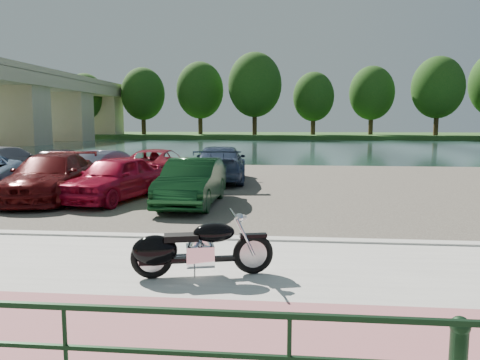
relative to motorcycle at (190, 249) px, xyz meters
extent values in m
plane|color=#595447|center=(-0.41, 0.54, -0.56)|extent=(200.00, 200.00, 0.00)
cube|color=#B2AFA7|center=(-0.41, -0.46, -0.51)|extent=(60.00, 6.00, 0.10)
cube|color=#A85F64|center=(-0.41, -1.96, -0.46)|extent=(60.00, 2.00, 0.01)
cube|color=#B2AFA7|center=(-0.41, 2.54, -0.49)|extent=(60.00, 0.30, 0.14)
cube|color=#3E3932|center=(-0.41, 11.54, -0.54)|extent=(60.00, 18.00, 0.04)
cube|color=#172B27|center=(-0.41, 40.54, -0.56)|extent=(120.00, 40.00, 0.00)
cube|color=#244719|center=(-0.41, 72.54, -0.26)|extent=(120.00, 24.00, 0.60)
cube|color=tan|center=(-28.41, 40.54, 6.64)|extent=(7.00, 56.00, 1.40)
cube|color=tan|center=(-28.41, 40.54, 7.64)|extent=(7.00, 56.00, 0.70)
cube|color=tan|center=(-28.41, 42.54, 3.04)|extent=(6.00, 4.00, 7.20)
cube|color=tan|center=(-28.41, 54.54, 3.04)|extent=(6.00, 4.00, 7.20)
cube|color=tan|center=(-28.41, 66.54, 3.04)|extent=(6.00, 4.00, 7.20)
cylinder|color=black|center=(-0.41, -3.46, -0.01)|extent=(0.04, 0.04, 0.90)
cube|color=black|center=(-0.41, -3.46, 0.42)|extent=(24.00, 0.05, 0.05)
cube|color=black|center=(-0.41, -3.46, 0.04)|extent=(24.00, 0.04, 0.04)
sphere|color=black|center=(3.09, -3.16, 0.26)|extent=(0.18, 0.18, 0.18)
cylinder|color=#342513|center=(-30.41, 65.14, 2.29)|extent=(0.70, 0.70, 4.50)
ellipsoid|color=#153C10|center=(-30.41, 65.14, 5.89)|extent=(6.30, 6.30, 7.56)
cylinder|color=#342513|center=(-21.41, 66.54, 2.51)|extent=(0.70, 0.70, 4.95)
ellipsoid|color=#153C10|center=(-21.41, 66.54, 6.47)|extent=(6.93, 6.93, 8.32)
cylinder|color=#342513|center=(-12.41, 67.94, 2.74)|extent=(0.70, 0.70, 5.40)
ellipsoid|color=#153C10|center=(-12.41, 67.94, 7.06)|extent=(7.56, 7.56, 9.07)
cylinder|color=#342513|center=(-3.41, 65.14, 2.96)|extent=(0.70, 0.70, 5.85)
ellipsoid|color=#153C10|center=(-3.41, 65.14, 7.64)|extent=(8.19, 8.19, 9.83)
cylinder|color=#342513|center=(5.59, 66.54, 2.29)|extent=(0.70, 0.70, 4.50)
ellipsoid|color=#153C10|center=(5.59, 66.54, 5.89)|extent=(6.30, 6.30, 7.56)
cylinder|color=#342513|center=(14.59, 67.94, 2.51)|extent=(0.70, 0.70, 4.95)
ellipsoid|color=#153C10|center=(14.59, 67.94, 6.47)|extent=(6.93, 6.93, 8.32)
cylinder|color=#342513|center=(23.59, 65.14, 2.74)|extent=(0.70, 0.70, 5.40)
ellipsoid|color=#153C10|center=(23.59, 65.14, 7.06)|extent=(7.56, 7.56, 9.07)
torus|color=black|center=(1.01, 0.25, -0.12)|extent=(0.69, 0.28, 0.68)
torus|color=black|center=(-0.59, -0.15, -0.12)|extent=(0.69, 0.28, 0.68)
cylinder|color=#B2B2B7|center=(1.01, 0.25, -0.12)|extent=(0.46, 0.17, 0.46)
cylinder|color=#B2B2B7|center=(-0.59, -0.15, -0.12)|extent=(0.46, 0.17, 0.46)
cylinder|color=silver|center=(0.90, 0.12, 0.18)|extent=(0.33, 0.13, 0.63)
cylinder|color=silver|center=(0.85, 0.31, 0.18)|extent=(0.33, 0.13, 0.63)
cylinder|color=silver|center=(0.69, 0.17, 0.57)|extent=(0.22, 0.74, 0.04)
sphere|color=silver|center=(0.79, 0.19, 0.49)|extent=(0.19, 0.19, 0.16)
sphere|color=silver|center=(0.86, 0.21, 0.49)|extent=(0.13, 0.13, 0.11)
cube|color=black|center=(1.01, 0.25, 0.19)|extent=(0.47, 0.24, 0.06)
cube|color=black|center=(0.21, 0.05, -0.18)|extent=(1.19, 0.39, 0.08)
cube|color=silver|center=(0.17, 0.04, -0.11)|extent=(0.51, 0.42, 0.34)
cylinder|color=silver|center=(0.26, 0.06, 0.09)|extent=(0.28, 0.23, 0.27)
cylinder|color=silver|center=(0.07, 0.01, 0.09)|extent=(0.28, 0.23, 0.27)
ellipsoid|color=black|center=(0.39, 0.09, 0.26)|extent=(0.75, 0.51, 0.32)
cube|color=black|center=(-0.13, -0.04, 0.20)|extent=(0.60, 0.40, 0.10)
ellipsoid|color=black|center=(-0.54, -0.14, 0.00)|extent=(0.79, 0.50, 0.50)
cube|color=black|center=(-0.59, -0.15, -0.07)|extent=(0.43, 0.27, 0.30)
cylinder|color=silver|center=(-0.16, 0.12, -0.24)|extent=(1.09, 0.35, 0.09)
cylinder|color=silver|center=(-0.16, 0.12, -0.16)|extent=(1.09, 0.35, 0.09)
cylinder|color=#B2B2B7|center=(0.11, -0.16, -0.33)|extent=(0.06, 0.14, 0.22)
imported|color=#4F0B0C|center=(-6.24, 7.41, 0.23)|extent=(2.78, 5.40, 1.50)
imported|color=#A70B29|center=(-4.05, 7.41, 0.21)|extent=(2.61, 4.59, 1.47)
imported|color=#0E3316|center=(-1.35, 6.83, 0.20)|extent=(1.57, 4.37, 1.43)
imported|color=gray|center=(-11.57, 13.54, 0.20)|extent=(2.89, 5.23, 1.43)
imported|color=black|center=(-8.89, 13.52, 0.19)|extent=(1.75, 4.19, 1.42)
imported|color=slate|center=(-6.30, 12.66, 0.14)|extent=(2.35, 4.26, 1.33)
imported|color=maroon|center=(-4.02, 12.55, 0.18)|extent=(2.46, 5.12, 1.41)
imported|color=navy|center=(-1.30, 12.67, 0.25)|extent=(2.63, 5.46, 1.53)
camera|label=1|loc=(1.55, -7.26, 2.05)|focal=35.00mm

